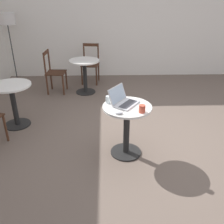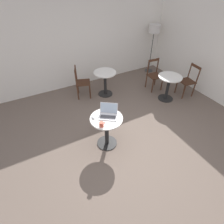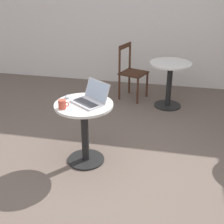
{
  "view_description": "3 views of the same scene",
  "coord_description": "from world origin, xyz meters",
  "px_view_note": "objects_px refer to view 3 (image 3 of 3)",
  "views": [
    {
      "loc": [
        -3.37,
        0.66,
        2.16
      ],
      "look_at": [
        -0.3,
        0.57,
        0.62
      ],
      "focal_mm": 40.0,
      "sensor_mm": 36.0,
      "label": 1
    },
    {
      "loc": [
        -1.53,
        -1.99,
        3.02
      ],
      "look_at": [
        -0.15,
        0.56,
        0.68
      ],
      "focal_mm": 28.0,
      "sensor_mm": 36.0,
      "label": 2
    },
    {
      "loc": [
        0.59,
        -2.66,
        2.15
      ],
      "look_at": [
        -0.1,
        0.57,
        0.58
      ],
      "focal_mm": 50.0,
      "sensor_mm": 36.0,
      "label": 3
    }
  ],
  "objects_px": {
    "chair_far_left": "(131,72)",
    "drinking_glass": "(98,92)",
    "cafe_table_near": "(84,122)",
    "mug": "(62,104)",
    "cafe_table_far": "(170,76)",
    "laptop": "(90,99)",
    "mouse": "(68,97)"
  },
  "relations": [
    {
      "from": "cafe_table_near",
      "to": "laptop",
      "type": "xyz_separation_m",
      "value": [
        0.07,
        0.04,
        0.28
      ]
    },
    {
      "from": "mouse",
      "to": "drinking_glass",
      "type": "xyz_separation_m",
      "value": [
        0.33,
        0.13,
        0.03
      ]
    },
    {
      "from": "mug",
      "to": "drinking_glass",
      "type": "height_order",
      "value": "drinking_glass"
    },
    {
      "from": "mug",
      "to": "mouse",
      "type": "bearing_deg",
      "value": 98.71
    },
    {
      "from": "mouse",
      "to": "mug",
      "type": "bearing_deg",
      "value": -81.29
    },
    {
      "from": "cafe_table_near",
      "to": "chair_far_left",
      "type": "distance_m",
      "value": 2.08
    },
    {
      "from": "cafe_table_near",
      "to": "laptop",
      "type": "distance_m",
      "value": 0.29
    },
    {
      "from": "cafe_table_near",
      "to": "mug",
      "type": "height_order",
      "value": "mug"
    },
    {
      "from": "drinking_glass",
      "to": "mouse",
      "type": "bearing_deg",
      "value": -158.49
    },
    {
      "from": "cafe_table_far",
      "to": "chair_far_left",
      "type": "height_order",
      "value": "chair_far_left"
    },
    {
      "from": "cafe_table_near",
      "to": "laptop",
      "type": "height_order",
      "value": "laptop"
    },
    {
      "from": "mug",
      "to": "chair_far_left",
      "type": "bearing_deg",
      "value": 79.74
    },
    {
      "from": "laptop",
      "to": "mouse",
      "type": "bearing_deg",
      "value": 165.32
    },
    {
      "from": "mouse",
      "to": "cafe_table_far",
      "type": "bearing_deg",
      "value": 57.01
    },
    {
      "from": "chair_far_left",
      "to": "drinking_glass",
      "type": "distance_m",
      "value": 1.85
    },
    {
      "from": "cafe_table_near",
      "to": "mouse",
      "type": "bearing_deg",
      "value": 152.02
    },
    {
      "from": "laptop",
      "to": "chair_far_left",
      "type": "bearing_deg",
      "value": 85.66
    },
    {
      "from": "drinking_glass",
      "to": "laptop",
      "type": "bearing_deg",
      "value": -100.18
    },
    {
      "from": "mug",
      "to": "drinking_glass",
      "type": "relative_size",
      "value": 1.21
    },
    {
      "from": "mug",
      "to": "drinking_glass",
      "type": "bearing_deg",
      "value": 55.63
    },
    {
      "from": "cafe_table_near",
      "to": "mug",
      "type": "xyz_separation_m",
      "value": [
        -0.18,
        -0.17,
        0.28
      ]
    },
    {
      "from": "cafe_table_far",
      "to": "drinking_glass",
      "type": "bearing_deg",
      "value": -116.19
    },
    {
      "from": "cafe_table_near",
      "to": "cafe_table_far",
      "type": "distance_m",
      "value": 2.03
    },
    {
      "from": "mouse",
      "to": "chair_far_left",
      "type": "bearing_deg",
      "value": 77.0
    },
    {
      "from": "laptop",
      "to": "drinking_glass",
      "type": "xyz_separation_m",
      "value": [
        0.04,
        0.21,
        0.0
      ]
    },
    {
      "from": "cafe_table_far",
      "to": "laptop",
      "type": "relative_size",
      "value": 1.61
    },
    {
      "from": "cafe_table_near",
      "to": "chair_far_left",
      "type": "xyz_separation_m",
      "value": [
        0.22,
        2.07,
        -0.05
      ]
    },
    {
      "from": "cafe_table_far",
      "to": "chair_far_left",
      "type": "xyz_separation_m",
      "value": [
        -0.66,
        0.24,
        -0.05
      ]
    },
    {
      "from": "mouse",
      "to": "mug",
      "type": "distance_m",
      "value": 0.3
    },
    {
      "from": "cafe_table_far",
      "to": "laptop",
      "type": "bearing_deg",
      "value": -114.48
    },
    {
      "from": "cafe_table_near",
      "to": "drinking_glass",
      "type": "bearing_deg",
      "value": 67.61
    },
    {
      "from": "mug",
      "to": "laptop",
      "type": "bearing_deg",
      "value": 40.34
    }
  ]
}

